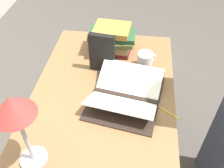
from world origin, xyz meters
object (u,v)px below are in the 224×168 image
at_px(book_standing_upright, 102,53).
at_px(pencil, 166,111).
at_px(reading_lamp, 15,114).
at_px(open_book, 126,94).
at_px(coffee_mug, 145,60).
at_px(book_stack_tall, 112,39).

bearing_deg(book_standing_upright, pencil, -120.29).
distance_m(book_standing_upright, reading_lamp, 0.70).
relative_size(open_book, reading_lamp, 1.23).
distance_m(book_standing_upright, coffee_mug, 0.27).
distance_m(book_stack_tall, coffee_mug, 0.27).
xyz_separation_m(coffee_mug, pencil, (-0.35, -0.12, -0.05)).
bearing_deg(book_standing_upright, book_stack_tall, -1.69).
distance_m(reading_lamp, pencil, 0.74).
relative_size(book_stack_tall, pencil, 2.03).
height_order(book_stack_tall, book_standing_upright, book_standing_upright).
bearing_deg(pencil, book_standing_upright, 52.23).
xyz_separation_m(book_stack_tall, book_standing_upright, (-0.20, 0.03, 0.03)).
height_order(reading_lamp, coffee_mug, reading_lamp).
distance_m(book_stack_tall, book_standing_upright, 0.20).
height_order(open_book, reading_lamp, reading_lamp).
bearing_deg(open_book, reading_lamp, 148.39).
bearing_deg(reading_lamp, book_stack_tall, -15.71).
bearing_deg(reading_lamp, book_standing_upright, -17.67).
xyz_separation_m(open_book, pencil, (-0.07, -0.21, -0.03)).
relative_size(coffee_mug, pencil, 0.79).
bearing_deg(reading_lamp, pencil, -58.90).
height_order(open_book, book_stack_tall, book_stack_tall).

